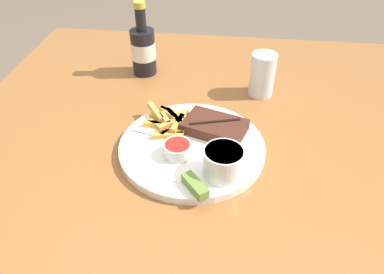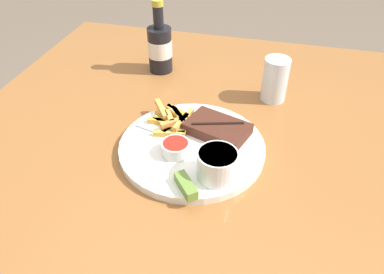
% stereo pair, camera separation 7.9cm
% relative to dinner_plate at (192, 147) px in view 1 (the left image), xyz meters
% --- Properties ---
extents(dining_table, '(1.14, 1.23, 0.75)m').
position_rel_dinner_plate_xyz_m(dining_table, '(0.00, 0.00, -0.09)').
color(dining_table, '#935B2D').
rests_on(dining_table, ground_plane).
extents(dinner_plate, '(0.32, 0.32, 0.02)m').
position_rel_dinner_plate_xyz_m(dinner_plate, '(0.00, 0.00, 0.00)').
color(dinner_plate, white).
rests_on(dinner_plate, dining_table).
extents(steak_portion, '(0.16, 0.12, 0.03)m').
position_rel_dinner_plate_xyz_m(steak_portion, '(0.05, 0.05, 0.02)').
color(steak_portion, '#472319').
rests_on(steak_portion, dinner_plate).
extents(fries_pile, '(0.11, 0.12, 0.02)m').
position_rel_dinner_plate_xyz_m(fries_pile, '(-0.06, 0.06, 0.02)').
color(fries_pile, '#E5A04C').
rests_on(fries_pile, dinner_plate).
extents(coleslaw_cup, '(0.08, 0.08, 0.06)m').
position_rel_dinner_plate_xyz_m(coleslaw_cup, '(0.07, -0.08, 0.04)').
color(coleslaw_cup, white).
rests_on(coleslaw_cup, dinner_plate).
extents(dipping_sauce_cup, '(0.06, 0.06, 0.03)m').
position_rel_dinner_plate_xyz_m(dipping_sauce_cup, '(-0.03, -0.04, 0.02)').
color(dipping_sauce_cup, silver).
rests_on(dipping_sauce_cup, dinner_plate).
extents(pickle_spear, '(0.06, 0.06, 0.02)m').
position_rel_dinner_plate_xyz_m(pickle_spear, '(0.02, -0.13, 0.02)').
color(pickle_spear, olive).
rests_on(pickle_spear, dinner_plate).
extents(fork_utensil, '(0.13, 0.04, 0.00)m').
position_rel_dinner_plate_xyz_m(fork_utensil, '(-0.08, 0.02, 0.01)').
color(fork_utensil, '#B7B7BC').
rests_on(fork_utensil, dinner_plate).
extents(beer_bottle, '(0.07, 0.07, 0.21)m').
position_rel_dinner_plate_xyz_m(beer_bottle, '(-0.18, 0.33, 0.06)').
color(beer_bottle, black).
rests_on(beer_bottle, dining_table).
extents(drinking_glass, '(0.06, 0.06, 0.11)m').
position_rel_dinner_plate_xyz_m(drinking_glass, '(0.15, 0.25, 0.05)').
color(drinking_glass, silver).
rests_on(drinking_glass, dining_table).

